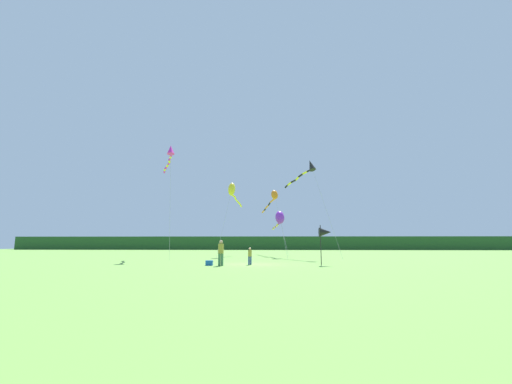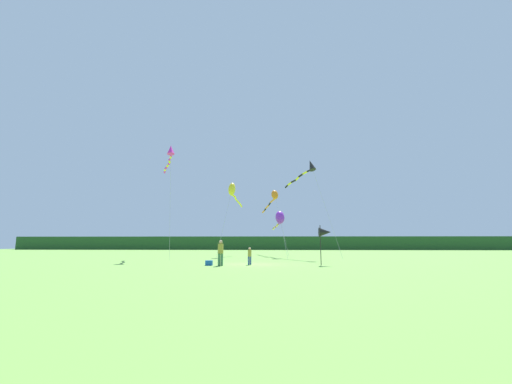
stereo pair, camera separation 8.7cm
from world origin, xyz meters
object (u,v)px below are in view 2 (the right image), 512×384
object	(u,v)px
person_adult	(221,251)
banner_flag_pole	(325,232)
person_child	(250,255)
kite_black	(308,168)
kite_magenta	(170,154)
cooler_box	(209,263)
kite_purple	(280,218)
kite_yellow	(232,191)
kite_orange	(273,198)

from	to	relation	value
person_adult	banner_flag_pole	world-z (taller)	banner_flag_pole
person_child	kite_black	distance (m)	15.39
person_child	kite_magenta	distance (m)	15.48
cooler_box	kite_purple	bearing A→B (deg)	66.03
person_adult	kite_yellow	distance (m)	17.09
person_adult	kite_purple	size ratio (longest dim) A/B	0.26
person_child	cooler_box	world-z (taller)	person_child
kite_purple	banner_flag_pole	bearing A→B (deg)	-74.85
person_adult	kite_purple	distance (m)	13.74
kite_black	kite_orange	size ratio (longest dim) A/B	1.03
kite_orange	kite_magenta	bearing A→B (deg)	-136.71
person_adult	person_child	world-z (taller)	person_adult
kite_yellow	cooler_box	bearing A→B (deg)	-89.21
kite_orange	kite_black	bearing A→B (deg)	-60.45
kite_orange	kite_purple	distance (m)	7.23
person_child	kite_purple	world-z (taller)	kite_purple
kite_magenta	person_child	bearing A→B (deg)	-41.21
cooler_box	kite_black	distance (m)	17.54
cooler_box	kite_magenta	size ratio (longest dim) A/B	0.04
kite_magenta	banner_flag_pole	bearing A→B (deg)	-27.91
person_child	kite_purple	size ratio (longest dim) A/B	0.18
cooler_box	banner_flag_pole	world-z (taller)	banner_flag_pole
banner_flag_pole	kite_purple	world-z (taller)	kite_purple
kite_black	kite_orange	xyz separation A→B (m)	(-3.88, 6.85, -2.36)
person_child	kite_magenta	bearing A→B (deg)	138.79
kite_yellow	kite_black	bearing A→B (deg)	-21.24
cooler_box	kite_purple	world-z (taller)	kite_purple
cooler_box	kite_black	size ratio (longest dim) A/B	0.05
banner_flag_pole	kite_yellow	size ratio (longest dim) A/B	0.33
cooler_box	kite_magenta	bearing A→B (deg)	124.77
cooler_box	kite_yellow	distance (m)	17.15
kite_black	banner_flag_pole	bearing A→B (deg)	-90.73
kite_black	cooler_box	bearing A→B (deg)	-126.06
kite_magenta	cooler_box	bearing A→B (deg)	-55.23
kite_black	kite_yellow	xyz separation A→B (m)	(-8.86, 3.44, -1.89)
person_adult	cooler_box	xyz separation A→B (m)	(-0.87, 0.29, -0.83)
person_child	kite_black	xyz separation A→B (m)	(5.77, 11.01, 9.07)
kite_yellow	kite_orange	world-z (taller)	kite_yellow
person_child	kite_magenta	xyz separation A→B (m)	(-8.85, 7.75, 10.07)
cooler_box	banner_flag_pole	bearing A→B (deg)	6.28
kite_orange	kite_purple	bearing A→B (deg)	-83.99
person_child	banner_flag_pole	bearing A→B (deg)	0.80
cooler_box	kite_black	xyz separation A→B (m)	(8.64, 11.87, 9.60)
person_adult	kite_magenta	world-z (taller)	kite_magenta
person_adult	person_child	size ratio (longest dim) A/B	1.43
banner_flag_pole	kite_magenta	bearing A→B (deg)	152.09
kite_black	kite_yellow	size ratio (longest dim) A/B	1.20
kite_purple	kite_magenta	size ratio (longest dim) A/B	0.60
kite_yellow	kite_magenta	size ratio (longest dim) A/B	0.77
person_child	kite_purple	bearing A→B (deg)	77.30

